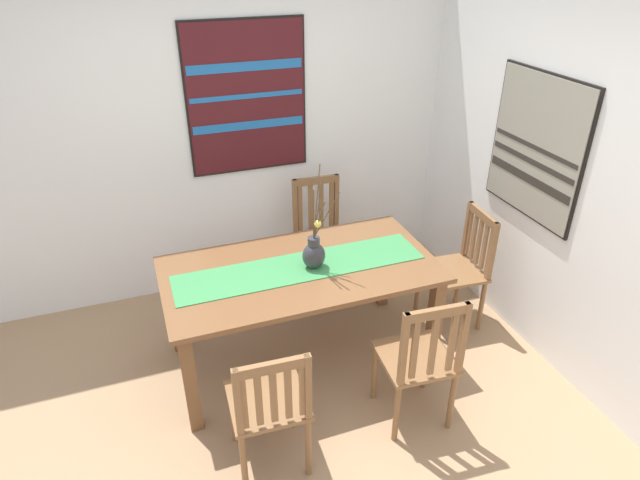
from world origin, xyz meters
The scene contains 12 objects.
ground_plane centered at (0.00, 0.00, -0.01)m, with size 6.40×6.40×0.03m, color #A37F5B.
wall_back centered at (0.00, 1.86, 1.35)m, with size 6.40×0.12×2.70m, color white.
wall_side centered at (1.86, 0.00, 1.35)m, with size 0.12×6.40×2.70m, color white.
dining_table centered at (0.16, 0.62, 0.65)m, with size 1.81×0.95×0.76m.
table_runner centered at (0.16, 0.62, 0.76)m, with size 1.67×0.36×0.01m, color #388447.
centerpiece_vase centered at (0.25, 0.58, 0.88)m, with size 0.21×0.20×0.70m.
chair_0 centered at (0.64, -0.18, 0.49)m, with size 0.45×0.45×0.96m.
chair_1 centered at (0.60, 1.44, 0.50)m, with size 0.44×0.44×0.97m.
chair_2 centered at (1.44, 0.63, 0.49)m, with size 0.45×0.45×0.93m.
chair_3 centered at (-0.29, -0.21, 0.48)m, with size 0.44×0.44×0.89m.
painting_on_back_wall centered at (0.14, 1.79, 1.59)m, with size 0.93×0.05×1.16m.
painting_on_side_wall centered at (1.79, 0.47, 1.44)m, with size 0.05×0.86×0.98m.
Camera 1 is at (-0.77, -2.29, 2.69)m, focal length 30.56 mm.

